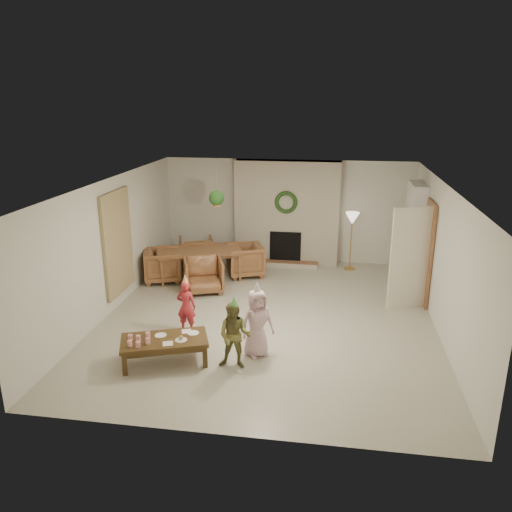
% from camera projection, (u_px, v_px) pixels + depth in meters
% --- Properties ---
extents(floor, '(7.00, 7.00, 0.00)m').
position_uv_depth(floor, '(269.00, 317.00, 9.39)').
color(floor, '#B7B29E').
rests_on(floor, ground).
extents(ceiling, '(7.00, 7.00, 0.00)m').
position_uv_depth(ceiling, '(270.00, 184.00, 8.64)').
color(ceiling, white).
rests_on(ceiling, wall_back).
extents(wall_back, '(7.00, 0.00, 7.00)m').
position_uv_depth(wall_back, '(288.00, 211.00, 12.31)').
color(wall_back, silver).
rests_on(wall_back, floor).
extents(wall_front, '(7.00, 0.00, 7.00)m').
position_uv_depth(wall_front, '(229.00, 343.00, 5.72)').
color(wall_front, silver).
rests_on(wall_front, floor).
extents(wall_left, '(0.00, 7.00, 7.00)m').
position_uv_depth(wall_left, '(111.00, 246.00, 9.46)').
color(wall_left, silver).
rests_on(wall_left, floor).
extents(wall_right, '(0.00, 7.00, 7.00)m').
position_uv_depth(wall_right, '(443.00, 261.00, 8.58)').
color(wall_right, silver).
rests_on(wall_right, floor).
extents(fireplace_mass, '(2.50, 0.40, 2.50)m').
position_uv_depth(fireplace_mass, '(287.00, 213.00, 12.12)').
color(fireplace_mass, '#581817').
rests_on(fireplace_mass, floor).
extents(fireplace_hearth, '(1.60, 0.30, 0.12)m').
position_uv_depth(fireplace_hearth, '(284.00, 264.00, 12.15)').
color(fireplace_hearth, brown).
rests_on(fireplace_hearth, floor).
extents(fireplace_firebox, '(0.75, 0.12, 0.75)m').
position_uv_depth(fireplace_firebox, '(285.00, 247.00, 12.20)').
color(fireplace_firebox, black).
rests_on(fireplace_firebox, floor).
extents(fireplace_wreath, '(0.54, 0.10, 0.54)m').
position_uv_depth(fireplace_wreath, '(286.00, 202.00, 11.81)').
color(fireplace_wreath, '#1D3F17').
rests_on(fireplace_wreath, fireplace_mass).
extents(floor_lamp_base, '(0.26, 0.26, 0.03)m').
position_uv_depth(floor_lamp_base, '(349.00, 268.00, 11.99)').
color(floor_lamp_base, gold).
rests_on(floor_lamp_base, floor).
extents(floor_lamp_post, '(0.03, 0.03, 1.24)m').
position_uv_depth(floor_lamp_post, '(351.00, 243.00, 11.80)').
color(floor_lamp_post, gold).
rests_on(floor_lamp_post, floor).
extents(floor_lamp_shade, '(0.33, 0.33, 0.27)m').
position_uv_depth(floor_lamp_shade, '(352.00, 218.00, 11.62)').
color(floor_lamp_shade, beige).
rests_on(floor_lamp_shade, floor_lamp_post).
extents(bookshelf_carcass, '(0.30, 1.00, 2.20)m').
position_uv_depth(bookshelf_carcass, '(414.00, 234.00, 10.81)').
color(bookshelf_carcass, white).
rests_on(bookshelf_carcass, floor).
extents(bookshelf_shelf_a, '(0.30, 0.92, 0.03)m').
position_uv_depth(bookshelf_shelf_a, '(410.00, 263.00, 11.01)').
color(bookshelf_shelf_a, white).
rests_on(bookshelf_shelf_a, bookshelf_carcass).
extents(bookshelf_shelf_b, '(0.30, 0.92, 0.03)m').
position_uv_depth(bookshelf_shelf_b, '(411.00, 245.00, 10.89)').
color(bookshelf_shelf_b, white).
rests_on(bookshelf_shelf_b, bookshelf_carcass).
extents(bookshelf_shelf_c, '(0.30, 0.92, 0.03)m').
position_uv_depth(bookshelf_shelf_c, '(413.00, 227.00, 10.77)').
color(bookshelf_shelf_c, white).
rests_on(bookshelf_shelf_c, bookshelf_carcass).
extents(bookshelf_shelf_d, '(0.30, 0.92, 0.03)m').
position_uv_depth(bookshelf_shelf_d, '(415.00, 209.00, 10.65)').
color(bookshelf_shelf_d, white).
rests_on(bookshelf_shelf_d, bookshelf_carcass).
extents(books_row_lower, '(0.20, 0.40, 0.24)m').
position_uv_depth(books_row_lower, '(410.00, 259.00, 10.83)').
color(books_row_lower, '#B02031').
rests_on(books_row_lower, bookshelf_shelf_a).
extents(books_row_mid, '(0.20, 0.44, 0.24)m').
position_uv_depth(books_row_mid, '(411.00, 238.00, 10.90)').
color(books_row_mid, '#245984').
rests_on(books_row_mid, bookshelf_shelf_b).
extents(books_row_upper, '(0.20, 0.36, 0.22)m').
position_uv_depth(books_row_upper, '(413.00, 223.00, 10.64)').
color(books_row_upper, '#B67127').
rests_on(books_row_upper, bookshelf_shelf_c).
extents(door_frame, '(0.05, 0.86, 2.04)m').
position_uv_depth(door_frame, '(427.00, 253.00, 9.78)').
color(door_frame, brown).
rests_on(door_frame, floor).
extents(door_leaf, '(0.77, 0.32, 2.00)m').
position_uv_depth(door_leaf, '(410.00, 259.00, 9.48)').
color(door_leaf, beige).
rests_on(door_leaf, floor).
extents(curtain_panel, '(0.06, 1.20, 2.00)m').
position_uv_depth(curtain_panel, '(118.00, 243.00, 9.64)').
color(curtain_panel, '#BDB385').
rests_on(curtain_panel, wall_left).
extents(dining_table, '(2.12, 1.63, 0.66)m').
position_uv_depth(dining_table, '(200.00, 264.00, 11.28)').
color(dining_table, brown).
rests_on(dining_table, floor).
extents(dining_chair_near, '(1.01, 1.02, 0.73)m').
position_uv_depth(dining_chair_near, '(204.00, 275.00, 10.50)').
color(dining_chair_near, brown).
rests_on(dining_chair_near, floor).
extents(dining_chair_far, '(1.01, 1.02, 0.73)m').
position_uv_depth(dining_chair_far, '(197.00, 252.00, 12.04)').
color(dining_chair_far, brown).
rests_on(dining_chair_far, floor).
extents(dining_chair_left, '(1.02, 1.01, 0.73)m').
position_uv_depth(dining_chair_left, '(163.00, 265.00, 11.11)').
color(dining_chair_left, brown).
rests_on(dining_chair_left, floor).
extents(dining_chair_right, '(1.02, 1.01, 0.73)m').
position_uv_depth(dining_chair_right, '(245.00, 260.00, 11.46)').
color(dining_chair_right, brown).
rests_on(dining_chair_right, floor).
extents(hanging_plant_cord, '(0.01, 0.01, 0.70)m').
position_uv_depth(hanging_plant_cord, '(216.00, 187.00, 10.35)').
color(hanging_plant_cord, tan).
rests_on(hanging_plant_cord, ceiling).
extents(hanging_plant_pot, '(0.16, 0.16, 0.12)m').
position_uv_depth(hanging_plant_pot, '(217.00, 204.00, 10.45)').
color(hanging_plant_pot, '#A76835').
rests_on(hanging_plant_pot, hanging_plant_cord).
extents(hanging_plant_foliage, '(0.32, 0.32, 0.32)m').
position_uv_depth(hanging_plant_foliage, '(217.00, 198.00, 10.41)').
color(hanging_plant_foliage, '#1D4A18').
rests_on(hanging_plant_foliage, hanging_plant_pot).
extents(coffee_table_top, '(1.45, 1.06, 0.06)m').
position_uv_depth(coffee_table_top, '(164.00, 340.00, 7.68)').
color(coffee_table_top, '#4A3518').
rests_on(coffee_table_top, floor).
extents(coffee_table_apron, '(1.32, 0.93, 0.08)m').
position_uv_depth(coffee_table_apron, '(165.00, 345.00, 7.70)').
color(coffee_table_apron, '#4A3518').
rests_on(coffee_table_apron, floor).
extents(coffee_leg_fl, '(0.09, 0.09, 0.34)m').
position_uv_depth(coffee_leg_fl, '(125.00, 365.00, 7.38)').
color(coffee_leg_fl, '#4A3518').
rests_on(coffee_leg_fl, floor).
extents(coffee_leg_fr, '(0.09, 0.09, 0.34)m').
position_uv_depth(coffee_leg_fr, '(205.00, 357.00, 7.60)').
color(coffee_leg_fr, '#4A3518').
rests_on(coffee_leg_fr, floor).
extents(coffee_leg_bl, '(0.09, 0.09, 0.34)m').
position_uv_depth(coffee_leg_bl, '(126.00, 348.00, 7.88)').
color(coffee_leg_bl, '#4A3518').
rests_on(coffee_leg_bl, floor).
extents(coffee_leg_br, '(0.09, 0.09, 0.34)m').
position_uv_depth(coffee_leg_br, '(202.00, 341.00, 8.10)').
color(coffee_leg_br, '#4A3518').
rests_on(coffee_leg_br, floor).
extents(cup_a, '(0.09, 0.09, 0.09)m').
position_uv_depth(cup_a, '(130.00, 343.00, 7.42)').
color(cup_a, white).
rests_on(cup_a, coffee_table_top).
extents(cup_b, '(0.09, 0.09, 0.09)m').
position_uv_depth(cup_b, '(130.00, 337.00, 7.61)').
color(cup_b, white).
rests_on(cup_b, coffee_table_top).
extents(cup_c, '(0.09, 0.09, 0.09)m').
position_uv_depth(cup_c, '(138.00, 344.00, 7.40)').
color(cup_c, white).
rests_on(cup_c, coffee_table_top).
extents(cup_d, '(0.09, 0.09, 0.09)m').
position_uv_depth(cup_d, '(138.00, 338.00, 7.58)').
color(cup_d, white).
rests_on(cup_d, coffee_table_top).
extents(cup_e, '(0.09, 0.09, 0.09)m').
position_uv_depth(cup_e, '(148.00, 341.00, 7.50)').
color(cup_e, white).
rests_on(cup_e, coffee_table_top).
extents(cup_f, '(0.09, 0.09, 0.09)m').
position_uv_depth(cup_f, '(148.00, 335.00, 7.68)').
color(cup_f, white).
rests_on(cup_f, coffee_table_top).
extents(plate_a, '(0.23, 0.23, 0.01)m').
position_uv_depth(plate_a, '(161.00, 335.00, 7.77)').
color(plate_a, white).
rests_on(plate_a, coffee_table_top).
extents(plate_b, '(0.23, 0.23, 0.01)m').
position_uv_depth(plate_b, '(181.00, 340.00, 7.62)').
color(plate_b, white).
rests_on(plate_b, coffee_table_top).
extents(plate_c, '(0.23, 0.23, 0.01)m').
position_uv_depth(plate_c, '(193.00, 333.00, 7.84)').
color(plate_c, white).
rests_on(plate_c, coffee_table_top).
extents(food_scoop, '(0.09, 0.09, 0.07)m').
position_uv_depth(food_scoop, '(181.00, 338.00, 7.61)').
color(food_scoop, tan).
rests_on(food_scoop, plate_b).
extents(napkin_left, '(0.19, 0.19, 0.01)m').
position_uv_depth(napkin_left, '(168.00, 344.00, 7.51)').
color(napkin_left, '#FFBBC9').
rests_on(napkin_left, coffee_table_top).
extents(napkin_right, '(0.19, 0.19, 0.01)m').
position_uv_depth(napkin_right, '(186.00, 331.00, 7.90)').
color(napkin_right, '#FFBBC9').
rests_on(napkin_right, coffee_table_top).
extents(child_red, '(0.35, 0.24, 0.93)m').
position_uv_depth(child_red, '(186.00, 307.00, 8.67)').
color(child_red, '#B3262D').
rests_on(child_red, floor).
extents(party_hat_red, '(0.17, 0.17, 0.18)m').
position_uv_depth(party_hat_red, '(185.00, 279.00, 8.52)').
color(party_hat_red, '#F5CE51').
rests_on(party_hat_red, child_red).
extents(child_plaid, '(0.51, 0.40, 1.04)m').
position_uv_depth(child_plaid, '(235.00, 336.00, 7.50)').
color(child_plaid, '#965E29').
rests_on(child_plaid, floor).
extents(party_hat_plaid, '(0.16, 0.16, 0.17)m').
position_uv_depth(party_hat_plaid, '(234.00, 301.00, 7.33)').
color(party_hat_plaid, '#52B04B').
rests_on(party_hat_plaid, child_plaid).
extents(child_pink, '(0.64, 0.59, 1.10)m').
position_uv_depth(child_pink, '(257.00, 323.00, 7.85)').
color(child_pink, beige).
rests_on(child_pink, floor).
extents(party_hat_pink, '(0.19, 0.19, 0.20)m').
position_uv_depth(party_hat_pink, '(257.00, 287.00, 7.66)').
color(party_hat_pink, silver).
rests_on(party_hat_pink, child_pink).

